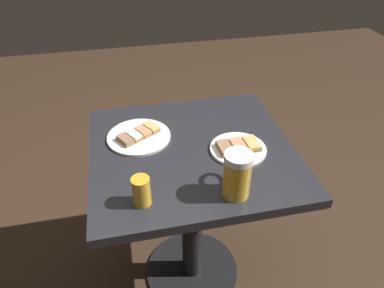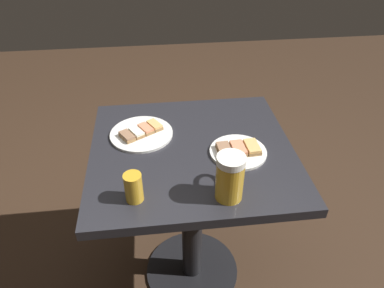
{
  "view_description": "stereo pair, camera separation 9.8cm",
  "coord_description": "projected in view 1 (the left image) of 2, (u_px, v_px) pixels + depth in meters",
  "views": [
    {
      "loc": [
        -1.0,
        0.22,
        1.53
      ],
      "look_at": [
        0.0,
        0.0,
        0.77
      ],
      "focal_mm": 33.19,
      "sensor_mm": 36.0,
      "label": 1
    },
    {
      "loc": [
        -1.02,
        0.12,
        1.53
      ],
      "look_at": [
        0.0,
        0.0,
        0.77
      ],
      "focal_mm": 33.19,
      "sensor_mm": 36.0,
      "label": 2
    }
  ],
  "objects": [
    {
      "name": "plate_far",
      "position": [
        139.0,
        136.0,
        1.34
      ],
      "size": [
        0.24,
        0.24,
        0.03
      ],
      "color": "white",
      "rests_on": "cafe_table"
    },
    {
      "name": "beer_glass_small",
      "position": [
        141.0,
        191.0,
        1.04
      ],
      "size": [
        0.06,
        0.06,
        0.1
      ],
      "primitive_type": "cylinder",
      "color": "gold",
      "rests_on": "cafe_table"
    },
    {
      "name": "beer_mug",
      "position": [
        237.0,
        174.0,
        1.06
      ],
      "size": [
        0.14,
        0.09,
        0.15
      ],
      "color": "gold",
      "rests_on": "cafe_table"
    },
    {
      "name": "cafe_table",
      "position": [
        192.0,
        184.0,
        1.39
      ],
      "size": [
        0.69,
        0.73,
        0.75
      ],
      "color": "black",
      "rests_on": "ground_plane"
    },
    {
      "name": "plate_near",
      "position": [
        238.0,
        148.0,
        1.27
      ],
      "size": [
        0.2,
        0.2,
        0.03
      ],
      "color": "white",
      "rests_on": "cafe_table"
    },
    {
      "name": "ground_plane",
      "position": [
        192.0,
        270.0,
        1.74
      ],
      "size": [
        6.0,
        6.0,
        0.0
      ],
      "primitive_type": "plane",
      "color": "#382619"
    }
  ]
}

